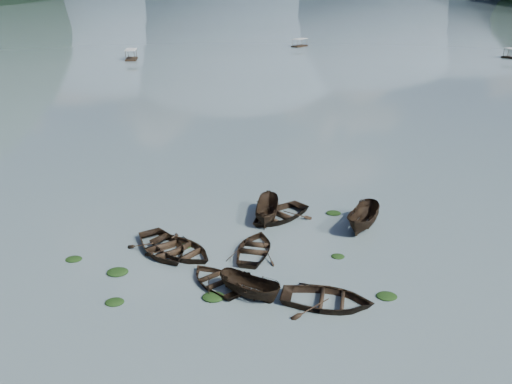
{
  "coord_description": "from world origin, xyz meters",
  "views": [
    {
      "loc": [
        0.79,
        -20.57,
        15.56
      ],
      "look_at": [
        0.0,
        12.0,
        2.0
      ],
      "focal_mm": 35.0,
      "sensor_mm": 36.0,
      "label": 1
    }
  ],
  "objects_px": {
    "pontoon_left": "(132,60)",
    "pontoon_centre": "(300,47)",
    "rowboat_0": "(163,252)",
    "rowboat_3": "(216,284)"
  },
  "relations": [
    {
      "from": "rowboat_0",
      "to": "pontoon_centre",
      "type": "bearing_deg",
      "value": 49.22
    },
    {
      "from": "rowboat_0",
      "to": "rowboat_3",
      "type": "relative_size",
      "value": 1.28
    },
    {
      "from": "rowboat_0",
      "to": "pontoon_centre",
      "type": "distance_m",
      "value": 114.5
    },
    {
      "from": "rowboat_0",
      "to": "rowboat_3",
      "type": "xyz_separation_m",
      "value": [
        3.73,
        -3.55,
        0.0
      ]
    },
    {
      "from": "rowboat_0",
      "to": "pontoon_centre",
      "type": "relative_size",
      "value": 0.98
    },
    {
      "from": "pontoon_left",
      "to": "pontoon_centre",
      "type": "relative_size",
      "value": 1.09
    },
    {
      "from": "rowboat_3",
      "to": "pontoon_centre",
      "type": "bearing_deg",
      "value": -135.22
    },
    {
      "from": "pontoon_left",
      "to": "pontoon_centre",
      "type": "height_order",
      "value": "pontoon_left"
    },
    {
      "from": "rowboat_0",
      "to": "pontoon_centre",
      "type": "height_order",
      "value": "pontoon_centre"
    },
    {
      "from": "rowboat_3",
      "to": "pontoon_centre",
      "type": "height_order",
      "value": "pontoon_centre"
    }
  ]
}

